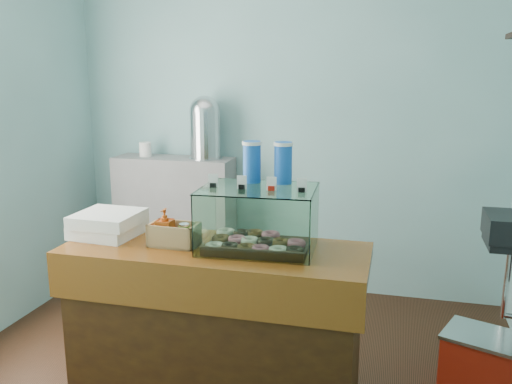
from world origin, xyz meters
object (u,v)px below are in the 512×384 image
(display_case, at_px, (259,216))
(red_cooler, at_px, (482,365))
(counter, at_px, (216,325))
(coffee_urn, at_px, (205,126))

(display_case, xyz_separation_m, red_cooler, (1.21, 0.35, -0.88))
(counter, xyz_separation_m, display_case, (0.22, 0.08, 0.61))
(display_case, height_order, red_cooler, display_case)
(coffee_urn, bearing_deg, counter, -68.71)
(counter, relative_size, red_cooler, 3.12)
(counter, relative_size, coffee_urn, 3.13)
(display_case, bearing_deg, coffee_urn, 115.99)
(counter, bearing_deg, red_cooler, 16.79)
(display_case, relative_size, red_cooler, 1.19)
(coffee_urn, height_order, red_cooler, coffee_urn)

